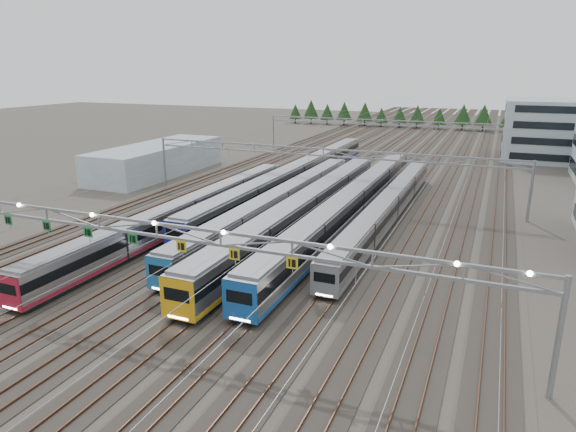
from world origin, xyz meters
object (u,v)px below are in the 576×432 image
at_px(gantry_far, 387,127).
at_px(depot_bldg_north, 559,130).
at_px(train_d, 305,210).
at_px(train_b, 296,175).
at_px(gantry_near, 155,233).
at_px(train_c, 279,204).
at_px(train_e, 353,203).
at_px(train_a, 187,212).
at_px(west_shed, 157,159).
at_px(gantry_mid, 323,158).
at_px(train_f, 388,207).

height_order(gantry_far, depot_bldg_north, depot_bldg_north).
bearing_deg(gantry_far, train_d, -87.80).
bearing_deg(train_b, gantry_near, -81.76).
distance_m(train_b, train_c, 18.01).
height_order(train_e, depot_bldg_north, depot_bldg_north).
distance_m(train_b, gantry_near, 47.05).
bearing_deg(train_b, gantry_far, 80.13).
height_order(train_a, gantry_near, gantry_near).
height_order(train_c, train_d, train_d).
height_order(train_b, west_shed, west_shed).
relative_size(train_d, gantry_mid, 0.98).
bearing_deg(train_b, train_e, -46.08).
bearing_deg(train_b, train_c, -75.53).
bearing_deg(train_f, train_b, 143.88).
bearing_deg(gantry_far, train_c, -92.29).
bearing_deg(train_a, train_c, 41.25).
bearing_deg(depot_bldg_north, train_c, -120.42).
bearing_deg(depot_bldg_north, train_e, -115.23).
bearing_deg(train_c, gantry_mid, 78.69).
distance_m(train_a, depot_bldg_north, 85.46).
distance_m(train_b, gantry_far, 39.62).
relative_size(train_e, gantry_mid, 1.13).
bearing_deg(west_shed, train_d, -29.28).
height_order(gantry_near, depot_bldg_north, depot_bldg_north).
relative_size(train_c, train_d, 0.94).
relative_size(gantry_near, gantry_mid, 1.00).
bearing_deg(gantry_near, train_b, 98.24).
xyz_separation_m(gantry_mid, depot_bldg_north, (35.17, 52.48, -0.06)).
distance_m(train_b, gantry_mid, 10.09).
height_order(train_c, train_f, train_c).
relative_size(gantry_mid, depot_bldg_north, 2.56).
distance_m(train_f, west_shed, 48.35).
relative_size(train_f, gantry_far, 0.92).
relative_size(train_c, train_f, 1.00).
xyz_separation_m(train_f, gantry_far, (-11.25, 51.94, 4.46)).
bearing_deg(west_shed, train_a, -48.23).
xyz_separation_m(train_e, gantry_mid, (-6.75, 7.83, 4.20)).
relative_size(train_e, depot_bldg_north, 2.89).
height_order(train_b, train_c, train_b).
distance_m(train_a, train_e, 21.26).
height_order(train_e, gantry_mid, gantry_mid).
bearing_deg(gantry_near, train_d, 85.07).
relative_size(train_c, gantry_near, 0.92).
distance_m(train_d, train_e, 7.22).
distance_m(train_e, depot_bldg_north, 66.80).
bearing_deg(west_shed, gantry_mid, -11.92).
bearing_deg(gantry_mid, train_a, -120.45).
bearing_deg(gantry_mid, train_d, -80.52).
bearing_deg(gantry_far, train_e, -82.72).
distance_m(train_b, train_f, 22.28).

